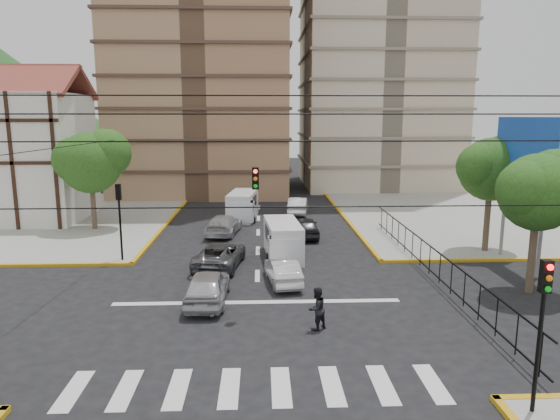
{
  "coord_description": "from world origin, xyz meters",
  "views": [
    {
      "loc": [
        0.22,
        -20.24,
        8.31
      ],
      "look_at": [
        1.1,
        2.52,
        4.0
      ],
      "focal_mm": 32.0,
      "sensor_mm": 36.0,
      "label": 1
    }
  ],
  "objects_px": {
    "van_right_lane": "(283,241)",
    "traffic_light_nw": "(119,209)",
    "car_silver_front_left": "(207,286)",
    "traffic_light_se": "(542,311)",
    "van_left_lane": "(243,206)",
    "car_white_front_right": "(283,271)",
    "pedestrian_crosswalk": "(317,309)"
  },
  "relations": [
    {
      "from": "van_right_lane",
      "to": "traffic_light_nw",
      "type": "bearing_deg",
      "value": 178.04
    },
    {
      "from": "traffic_light_nw",
      "to": "car_silver_front_left",
      "type": "bearing_deg",
      "value": -49.42
    },
    {
      "from": "traffic_light_se",
      "to": "van_left_lane",
      "type": "height_order",
      "value": "traffic_light_se"
    },
    {
      "from": "van_right_lane",
      "to": "car_white_front_right",
      "type": "distance_m",
      "value": 4.53
    },
    {
      "from": "traffic_light_se",
      "to": "car_white_front_right",
      "type": "xyz_separation_m",
      "value": [
        -6.51,
        11.58,
        -2.47
      ]
    },
    {
      "from": "van_right_lane",
      "to": "car_silver_front_left",
      "type": "height_order",
      "value": "van_right_lane"
    },
    {
      "from": "traffic_light_nw",
      "to": "traffic_light_se",
      "type": "bearing_deg",
      "value": -45.0
    },
    {
      "from": "car_silver_front_left",
      "to": "pedestrian_crosswalk",
      "type": "bearing_deg",
      "value": 147.58
    },
    {
      "from": "traffic_light_se",
      "to": "van_left_lane",
      "type": "relative_size",
      "value": 0.85
    },
    {
      "from": "traffic_light_se",
      "to": "traffic_light_nw",
      "type": "relative_size",
      "value": 1.0
    },
    {
      "from": "traffic_light_nw",
      "to": "van_right_lane",
      "type": "distance_m",
      "value": 9.54
    },
    {
      "from": "van_right_lane",
      "to": "van_left_lane",
      "type": "height_order",
      "value": "van_left_lane"
    },
    {
      "from": "van_left_lane",
      "to": "traffic_light_nw",
      "type": "bearing_deg",
      "value": -111.88
    },
    {
      "from": "car_white_front_right",
      "to": "traffic_light_nw",
      "type": "bearing_deg",
      "value": -31.74
    },
    {
      "from": "traffic_light_se",
      "to": "car_silver_front_left",
      "type": "height_order",
      "value": "traffic_light_se"
    },
    {
      "from": "van_left_lane",
      "to": "car_silver_front_left",
      "type": "xyz_separation_m",
      "value": [
        -0.95,
        -18.29,
        -0.33
      ]
    },
    {
      "from": "car_white_front_right",
      "to": "van_right_lane",
      "type": "bearing_deg",
      "value": -100.61
    },
    {
      "from": "van_left_lane",
      "to": "car_white_front_right",
      "type": "relative_size",
      "value": 1.33
    },
    {
      "from": "traffic_light_nw",
      "to": "van_left_lane",
      "type": "xyz_separation_m",
      "value": [
        6.53,
        11.78,
        -2.03
      ]
    },
    {
      "from": "traffic_light_se",
      "to": "pedestrian_crosswalk",
      "type": "distance_m",
      "value": 8.39
    },
    {
      "from": "van_left_lane",
      "to": "car_white_front_right",
      "type": "height_order",
      "value": "van_left_lane"
    },
    {
      "from": "car_silver_front_left",
      "to": "pedestrian_crosswalk",
      "type": "xyz_separation_m",
      "value": [
        4.59,
        -3.09,
        0.1
      ]
    },
    {
      "from": "car_silver_front_left",
      "to": "pedestrian_crosswalk",
      "type": "relative_size",
      "value": 2.58
    },
    {
      "from": "van_left_lane",
      "to": "pedestrian_crosswalk",
      "type": "relative_size",
      "value": 3.0
    },
    {
      "from": "traffic_light_se",
      "to": "traffic_light_nw",
      "type": "height_order",
      "value": "same"
    },
    {
      "from": "traffic_light_se",
      "to": "car_white_front_right",
      "type": "bearing_deg",
      "value": 119.33
    },
    {
      "from": "traffic_light_nw",
      "to": "van_right_lane",
      "type": "relative_size",
      "value": 0.9
    },
    {
      "from": "van_right_lane",
      "to": "car_white_front_right",
      "type": "xyz_separation_m",
      "value": [
        -0.21,
        -4.5,
        -0.4
      ]
    },
    {
      "from": "van_left_lane",
      "to": "car_silver_front_left",
      "type": "bearing_deg",
      "value": -85.84
    },
    {
      "from": "car_silver_front_left",
      "to": "car_white_front_right",
      "type": "relative_size",
      "value": 1.14
    },
    {
      "from": "van_right_lane",
      "to": "pedestrian_crosswalk",
      "type": "distance_m",
      "value": 10.13
    },
    {
      "from": "traffic_light_nw",
      "to": "car_white_front_right",
      "type": "relative_size",
      "value": 1.13
    }
  ]
}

